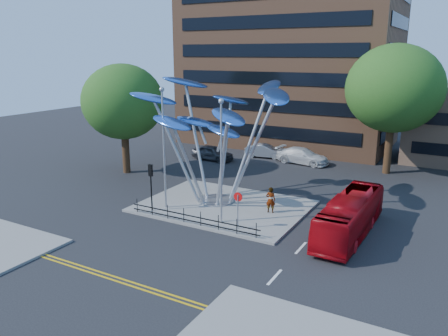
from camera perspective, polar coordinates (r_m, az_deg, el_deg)
The scene contains 18 objects.
ground at distance 27.70m, azimuth -4.36°, elevation -9.12°, with size 120.00×120.00×0.00m, color black.
traffic_island at distance 32.91m, azimuth -0.04°, elevation -4.98°, with size 12.00×9.00×0.15m, color slate.
double_yellow_near at distance 23.47m, azimuth -12.71°, elevation -14.11°, with size 40.00×0.12×0.01m, color gold.
double_yellow_far at distance 23.28m, azimuth -13.21°, elevation -14.40°, with size 40.00×0.12×0.01m, color gold.
brick_tower at distance 56.85m, azimuth 8.85°, elevation 18.45°, with size 25.00×15.00×30.00m, color brown.
tree_right at distance 43.58m, azimuth 21.35°, elevation 9.63°, with size 8.80×8.80×12.11m.
tree_left at distance 42.11m, azimuth -13.07°, elevation 8.40°, with size 7.60×7.60×10.32m.
leaf_sculpture at distance 32.39m, azimuth -1.12°, elevation 7.10°, with size 12.72×9.54×9.51m.
street_lamp_left at distance 31.35m, azimuth -7.90°, elevation 3.89°, with size 0.36×0.36×8.80m.
street_lamp_right at distance 28.29m, azimuth -0.37°, elevation 2.31°, with size 0.36×0.36×8.30m.
traffic_light_island at distance 31.52m, azimuth -9.54°, elevation -1.24°, with size 0.28×0.18×3.42m.
no_entry_sign_island at distance 28.10m, azimuth 1.83°, elevation -4.74°, with size 0.60×0.10×2.45m.
pedestrian_railing_front at distance 29.31m, azimuth -4.18°, elevation -6.57°, with size 10.00×0.06×1.00m.
red_bus at distance 28.72m, azimuth 16.14°, elevation -6.02°, with size 2.17×9.27×2.58m, color #99070E.
pedestrian at distance 31.28m, azimuth 6.11°, elevation -4.17°, with size 0.69×0.45×1.88m, color gray.
parked_car_left at distance 47.05m, azimuth -1.52°, elevation 2.00°, with size 1.89×4.69×1.60m, color #3A3B41.
parked_car_mid at distance 48.41m, azimuth 5.41°, elevation 2.23°, with size 1.55×4.45×1.46m, color #A1A3A8.
parked_car_right at distance 46.27m, azimuth 10.22°, elevation 1.56°, with size 2.27×5.58×1.62m, color silver.
Camera 1 is at (14.14, -21.02, 11.21)m, focal length 35.00 mm.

